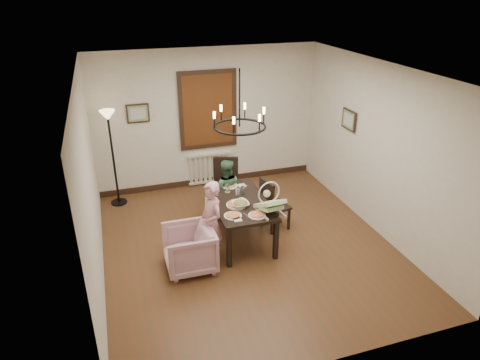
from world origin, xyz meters
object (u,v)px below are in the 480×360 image
chair_right (276,203)px  elderly_woman (212,229)px  chair_far (226,187)px  armchair (189,249)px  floor_lamp (113,160)px  drinking_glass (239,192)px  baby_bouncer (270,202)px  dining_table (240,205)px  seated_man (226,196)px

chair_right → elderly_woman: 1.39m
chair_far → armchair: size_ratio=1.40×
elderly_woman → floor_lamp: bearing=-166.8°
armchair → drinking_glass: 1.29m
chair_right → elderly_woman: bearing=103.3°
baby_bouncer → dining_table: bearing=115.6°
dining_table → drinking_glass: bearing=76.3°
dining_table → chair_far: size_ratio=1.49×
chair_far → floor_lamp: 2.15m
dining_table → chair_right: (0.69, 0.15, -0.16)m
dining_table → drinking_glass: 0.22m
elderly_woman → baby_bouncer: bearing=68.9°
chair_far → baby_bouncer: (0.28, -1.43, 0.37)m
dining_table → elderly_woman: size_ratio=1.43×
dining_table → floor_lamp: floor_lamp is taller
armchair → baby_bouncer: bearing=92.3°
dining_table → floor_lamp: (-1.84, 1.91, 0.27)m
armchair → baby_bouncer: (1.26, 0.03, 0.55)m
dining_table → seated_man: size_ratio=1.61×
baby_bouncer → floor_lamp: size_ratio=0.29×
chair_far → floor_lamp: floor_lamp is taller
chair_right → drinking_glass: bearing=78.8°
chair_far → seated_man: (-0.07, -0.25, -0.04)m
dining_table → elderly_woman: 0.71m
floor_lamp → drinking_glass: bearing=-43.0°
chair_right → armchair: size_ratio=1.27×
seated_man → drinking_glass: 0.61m
chair_right → dining_table: bearing=91.5°
baby_bouncer → floor_lamp: floor_lamp is taller
chair_far → seated_man: bearing=-89.9°
seated_man → baby_bouncer: size_ratio=1.83×
armchair → seated_man: size_ratio=0.77×
elderly_woman → baby_bouncer: 0.96m
armchair → drinking_glass: size_ratio=5.06×
chair_far → drinking_glass: bearing=-73.2°
chair_right → drinking_glass: 0.73m
elderly_woman → drinking_glass: elderly_woman is taller
baby_bouncer → armchair: bearing=175.0°
dining_table → seated_man: (-0.04, 0.67, -0.15)m
drinking_glass → baby_bouncer: bearing=-67.4°
chair_right → baby_bouncer: 0.86m
chair_right → drinking_glass: chair_right is taller
drinking_glass → armchair: bearing=-145.0°
chair_far → baby_bouncer: baby_bouncer is taller
elderly_woman → drinking_glass: bearing=117.5°
seated_man → baby_bouncer: 1.30m
chair_right → seated_man: size_ratio=0.98×
dining_table → baby_bouncer: baby_bouncer is taller
dining_table → floor_lamp: size_ratio=0.85×
drinking_glass → chair_far: bearing=90.5°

